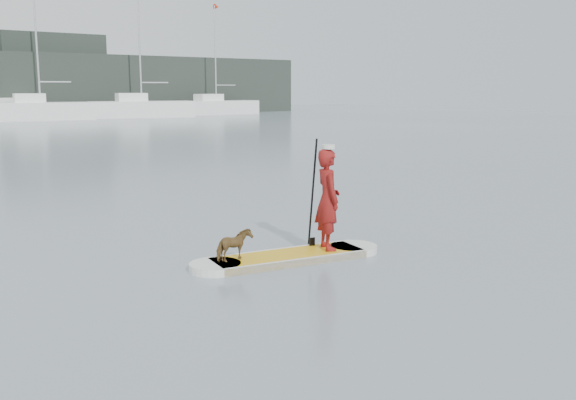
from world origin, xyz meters
TOP-DOWN VIEW (x-y plane):
  - ground at (0.00, 0.00)m, footprint 140.00×140.00m
  - paddleboard at (3.36, -3.86)m, footprint 3.26×1.26m
  - paddler at (4.08, -3.99)m, footprint 0.59×0.71m
  - white_cap at (4.08, -3.99)m, footprint 0.22×0.22m
  - dog at (2.44, -3.69)m, footprint 0.60×0.31m
  - paddle at (4.01, -3.68)m, footprint 0.10×0.30m
  - sailboat_e at (13.99, 45.02)m, footprint 9.03×4.23m
  - sailboat_f at (23.19, 44.83)m, footprint 9.88×4.70m
  - shore_building_east at (18.00, 54.00)m, footprint 10.00×4.00m
  - sailboat_g at (32.34, 46.50)m, footprint 9.25×2.85m

SIDE VIEW (x-z plane):
  - ground at x=0.00m, z-range 0.00..0.00m
  - paddleboard at x=3.36m, z-range 0.00..0.12m
  - dog at x=2.44m, z-range 0.12..0.61m
  - paddle at x=4.01m, z-range -0.20..1.80m
  - sailboat_g at x=32.34m, z-range -4.73..6.47m
  - sailboat_e at x=13.99m, z-range -5.39..7.20m
  - paddler at x=4.08m, z-range 0.12..1.78m
  - sailboat_f at x=23.19m, z-range -6.16..8.08m
  - white_cap at x=4.08m, z-range 1.78..1.85m
  - shore_building_east at x=18.00m, z-range 0.00..8.00m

